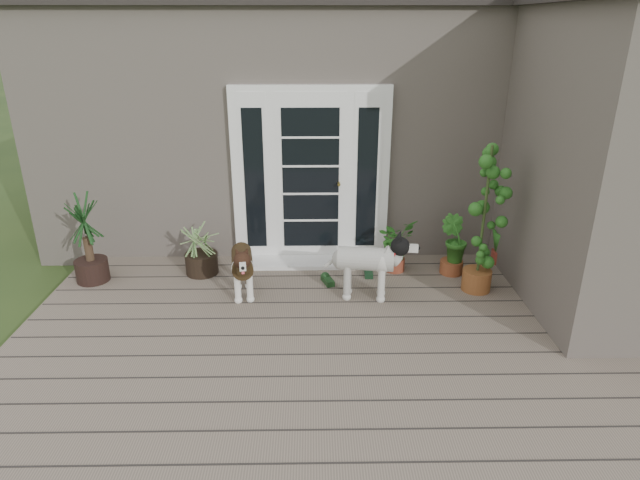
{
  "coord_description": "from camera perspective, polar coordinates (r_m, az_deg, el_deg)",
  "views": [
    {
      "loc": [
        -0.19,
        -3.78,
        2.93
      ],
      "look_at": [
        -0.1,
        1.75,
        0.7
      ],
      "focal_mm": 30.4,
      "sensor_mm": 36.0,
      "label": 1
    }
  ],
  "objects": [
    {
      "name": "sapling",
      "position": [
        6.08,
        16.86,
        2.19
      ],
      "size": [
        0.65,
        0.65,
        1.71
      ],
      "primitive_type": null,
      "rotation": [
        0.0,
        0.0,
        -0.38
      ],
      "color": "#2B5E1A",
      "rests_on": "deck"
    },
    {
      "name": "yucca",
      "position": [
        6.7,
        -23.32,
        0.02
      ],
      "size": [
        0.89,
        0.89,
        1.03
      ],
      "primitive_type": null,
      "rotation": [
        0.0,
        0.0,
        0.31
      ],
      "color": "#133311",
      "rests_on": "deck"
    },
    {
      "name": "door_unit",
      "position": [
        6.62,
        -0.99,
        6.74
      ],
      "size": [
        1.9,
        0.14,
        2.15
      ],
      "primitive_type": "cube",
      "color": "white",
      "rests_on": "deck"
    },
    {
      "name": "house_wing",
      "position": [
        6.27,
        28.81,
        6.52
      ],
      "size": [
        1.6,
        2.4,
        3.1
      ],
      "primitive_type": "cube",
      "color": "#665E54",
      "rests_on": "ground"
    },
    {
      "name": "brindle_dog",
      "position": [
        5.96,
        -8.15,
        -3.17
      ],
      "size": [
        0.41,
        0.76,
        0.6
      ],
      "primitive_type": null,
      "rotation": [
        0.0,
        0.0,
        3.29
      ],
      "color": "#402E17",
      "rests_on": "deck"
    },
    {
      "name": "clog_left",
      "position": [
        6.28,
        0.81,
        -4.21
      ],
      "size": [
        0.21,
        0.3,
        0.08
      ],
      "primitive_type": null,
      "rotation": [
        0.0,
        0.0,
        0.32
      ],
      "color": "#153616",
      "rests_on": "deck"
    },
    {
      "name": "clog_right",
      "position": [
        6.5,
        5.12,
        -3.33
      ],
      "size": [
        0.14,
        0.29,
        0.09
      ],
      "primitive_type": null,
      "rotation": [
        0.0,
        0.0,
        -0.03
      ],
      "color": "black",
      "rests_on": "deck"
    },
    {
      "name": "house_main",
      "position": [
        8.55,
        0.38,
        12.66
      ],
      "size": [
        7.4,
        4.0,
        3.1
      ],
      "primitive_type": "cube",
      "color": "#665E54",
      "rests_on": "ground"
    },
    {
      "name": "herb_c",
      "position": [
        7.09,
        18.97,
        0.13
      ],
      "size": [
        0.55,
        0.55,
        0.64
      ],
      "primitive_type": "imported",
      "rotation": [
        0.0,
        0.0,
        4.25
      ],
      "color": "#234C15",
      "rests_on": "deck"
    },
    {
      "name": "deck",
      "position": [
        5.08,
        1.4,
        -12.49
      ],
      "size": [
        6.2,
        4.6,
        0.12
      ],
      "primitive_type": "cube",
      "color": "#6B5B4C",
      "rests_on": "ground"
    },
    {
      "name": "herb_a",
      "position": [
        6.57,
        7.95,
        -0.89
      ],
      "size": [
        0.63,
        0.63,
        0.57
      ],
      "primitive_type": "imported",
      "rotation": [
        0.0,
        0.0,
        0.65
      ],
      "color": "#1F5D1A",
      "rests_on": "deck"
    },
    {
      "name": "white_dog",
      "position": [
        5.86,
        4.79,
        -3.11
      ],
      "size": [
        0.85,
        0.46,
        0.67
      ],
      "primitive_type": null,
      "rotation": [
        0.0,
        0.0,
        -1.72
      ],
      "color": "silver",
      "rests_on": "deck"
    },
    {
      "name": "herb_b",
      "position": [
        6.63,
        13.78,
        -1.37
      ],
      "size": [
        0.48,
        0.48,
        0.51
      ],
      "primitive_type": "imported",
      "rotation": [
        0.0,
        0.0,
        2.51
      ],
      "color": "#23621C",
      "rests_on": "deck"
    },
    {
      "name": "door_step",
      "position": [
        6.78,
        -0.93,
        -2.3
      ],
      "size": [
        1.6,
        0.4,
        0.05
      ],
      "primitive_type": "cube",
      "color": "white",
      "rests_on": "deck"
    },
    {
      "name": "spider_plant",
      "position": [
        6.56,
        -12.49,
        -0.71
      ],
      "size": [
        0.69,
        0.69,
        0.68
      ],
      "primitive_type": null,
      "rotation": [
        0.0,
        0.0,
        -0.08
      ],
      "color": "#A4B972",
      "rests_on": "deck"
    },
    {
      "name": "roof_main",
      "position": [
        8.44,
        0.41,
        23.78
      ],
      "size": [
        7.6,
        4.2,
        0.2
      ],
      "primitive_type": "cube",
      "color": "#2D2826",
      "rests_on": "house_main"
    }
  ]
}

